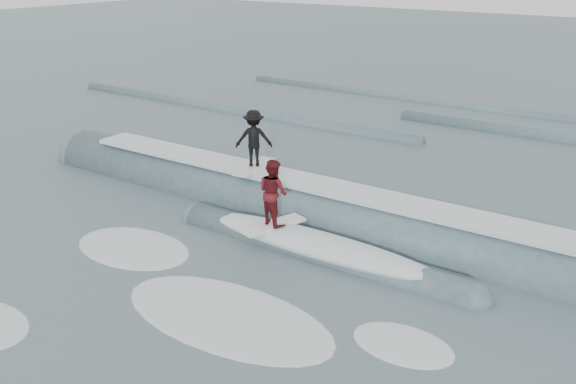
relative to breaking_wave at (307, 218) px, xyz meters
The scene contains 6 objects.
ground 4.08m from the breaking_wave, 92.90° to the right, with size 160.00×160.00×0.00m, color #3B4C56.
breaking_wave is the anchor object (origin of this frame).
surfer_black 3.11m from the breaking_wave, behind, with size 1.37×2.06×1.96m.
surfer_red 2.41m from the breaking_wave, 86.85° to the right, with size 1.13×2.07×2.03m.
whitewater 6.01m from the breaking_wave, 86.94° to the right, with size 10.97×6.69×0.10m.
far_swells 13.65m from the breaking_wave, 96.22° to the left, with size 41.23×8.65×0.80m.
Camera 1 is at (10.32, -11.60, 7.90)m, focal length 40.00 mm.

